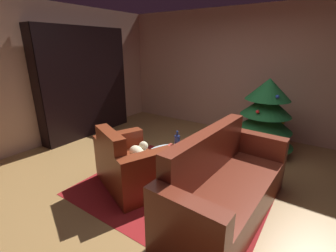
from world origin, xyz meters
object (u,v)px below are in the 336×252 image
book_stack_on_table (172,149)px  bookshelf_unit (90,83)px  coffee_table (172,156)px  bottle_on_table (177,142)px  decorated_tree (265,117)px  couch_red (225,188)px  armchair_red (130,166)px

book_stack_on_table → bookshelf_unit: bearing=164.8°
coffee_table → bookshelf_unit: bearing=164.0°
coffee_table → bottle_on_table: size_ratio=2.52×
bottle_on_table → coffee_table: bearing=-80.0°
coffee_table → book_stack_on_table: 0.10m
bottle_on_table → book_stack_on_table: bearing=-88.8°
book_stack_on_table → decorated_tree: size_ratio=0.15×
bottle_on_table → decorated_tree: bearing=62.1°
couch_red → coffee_table: (-0.88, 0.22, 0.07)m
coffee_table → couch_red: bearing=-14.1°
armchair_red → couch_red: couch_red is taller
book_stack_on_table → bottle_on_table: (-0.00, 0.14, 0.07)m
coffee_table → book_stack_on_table: (-0.03, 0.05, 0.08)m
bookshelf_unit → bottle_on_table: bookshelf_unit is taller
armchair_red → bottle_on_table: size_ratio=4.48×
armchair_red → bottle_on_table: armchair_red is taller
bookshelf_unit → coffee_table: (2.63, -0.76, -0.71)m
decorated_tree → bottle_on_table: bearing=-117.9°
coffee_table → book_stack_on_table: book_stack_on_table is taller
bookshelf_unit → armchair_red: bookshelf_unit is taller
armchair_red → couch_red: (1.30, 0.19, 0.02)m
bottle_on_table → armchair_red: bearing=-122.8°
bookshelf_unit → couch_red: size_ratio=1.11×
bookshelf_unit → decorated_tree: 3.61m
book_stack_on_table → bottle_on_table: bearing=91.2°
couch_red → decorated_tree: (-0.07, 2.00, 0.35)m
bookshelf_unit → book_stack_on_table: bearing=-15.2°
bookshelf_unit → book_stack_on_table: size_ratio=11.15×
bookshelf_unit → couch_red: bookshelf_unit is taller
coffee_table → decorated_tree: 1.97m
armchair_red → bottle_on_table: (0.39, 0.60, 0.24)m
bookshelf_unit → decorated_tree: size_ratio=1.65×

